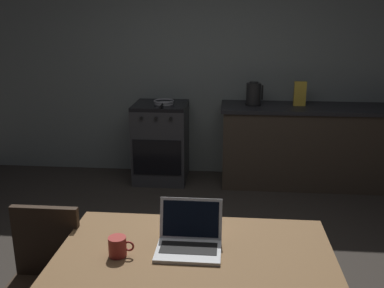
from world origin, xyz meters
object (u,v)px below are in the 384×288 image
electric_kettle (254,94)px  cereal_box (300,94)px  stove_oven (161,142)px  dining_table (195,264)px  frying_pan (164,102)px  coffee_mug (118,247)px  laptop (189,240)px  chair (42,277)px

electric_kettle → cereal_box: bearing=2.2°
stove_oven → dining_table: bearing=-77.6°
frying_pan → cereal_box: bearing=1.9°
coffee_mug → electric_kettle: bearing=75.4°
laptop → stove_oven: bearing=102.1°
stove_oven → frying_pan: (0.04, -0.03, 0.48)m
electric_kettle → coffee_mug: (-0.78, -2.99, -0.23)m
laptop → dining_table: bearing=-30.3°
frying_pan → cereal_box: size_ratio=1.51×
chair → cereal_box: bearing=70.1°
stove_oven → chair: (-0.21, -2.83, 0.04)m
stove_oven → chair: bearing=-94.3°
laptop → cereal_box: size_ratio=1.19×
chair → laptop: (0.82, -0.06, 0.30)m
chair → dining_table: bearing=6.3°
coffee_mug → frying_pan: bearing=94.3°
cereal_box → stove_oven: bearing=-179.2°
chair → frying_pan: 2.85m
stove_oven → electric_kettle: bearing=0.1°
electric_kettle → coffee_mug: bearing=-104.6°
laptop → frying_pan: bearing=101.3°
chair → laptop: bearing=7.4°
stove_oven → cereal_box: size_ratio=3.39×
dining_table → cereal_box: bearing=72.6°
dining_table → frying_pan: (-0.59, 2.88, 0.25)m
chair → cereal_box: 3.40m
stove_oven → dining_table: size_ratio=0.67×
laptop → cereal_box: bearing=72.1°
frying_pan → coffee_mug: 2.98m
frying_pan → stove_oven: bearing=148.8°
coffee_mug → cereal_box: 3.29m
stove_oven → dining_table: stove_oven is taller
cereal_box → laptop: bearing=-108.1°
dining_table → chair: chair is taller
frying_pan → cereal_box: cereal_box is taller
stove_oven → coffee_mug: stove_oven is taller
electric_kettle → frying_pan: electric_kettle is taller
electric_kettle → frying_pan: (-1.00, -0.03, -0.10)m
dining_table → coffee_mug: bearing=-167.7°
stove_oven → coffee_mug: (0.27, -2.99, 0.35)m
dining_table → electric_kettle: bearing=82.0°
laptop → electric_kettle: (0.44, 2.89, 0.24)m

